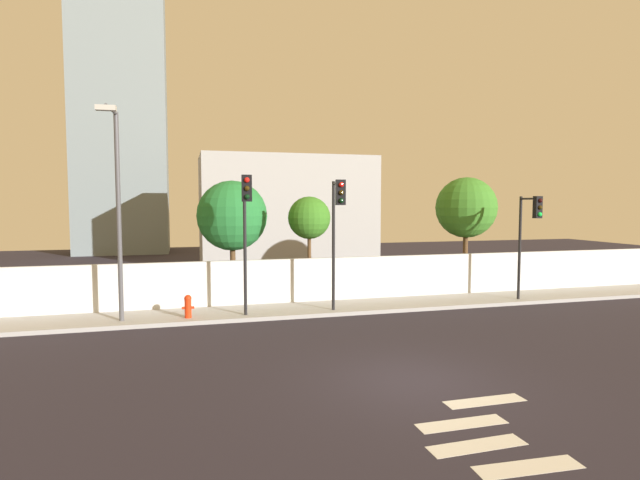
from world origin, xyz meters
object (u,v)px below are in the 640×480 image
(traffic_light_left, at_px, (246,215))
(traffic_light_right, at_px, (337,217))
(roadside_tree_midright, at_px, (466,208))
(street_lamp_curbside, at_px, (117,200))
(roadside_tree_midleft, at_px, (309,218))
(traffic_light_center, at_px, (530,225))
(roadside_tree_leftmost, at_px, (232,216))
(fire_hydrant, at_px, (188,305))

(traffic_light_left, distance_m, traffic_light_right, 3.34)
(roadside_tree_midright, bearing_deg, traffic_light_left, -162.31)
(traffic_light_right, distance_m, street_lamp_curbside, 7.66)
(roadside_tree_midleft, bearing_deg, roadside_tree_midright, 0.00)
(street_lamp_curbside, bearing_deg, traffic_light_center, -1.71)
(street_lamp_curbside, xyz_separation_m, roadside_tree_leftmost, (4.12, 2.82, -0.63))
(traffic_light_right, height_order, street_lamp_curbside, street_lamp_curbside)
(street_lamp_curbside, distance_m, roadside_tree_leftmost, 5.03)
(traffic_light_right, height_order, roadside_tree_midright, roadside_tree_midright)
(street_lamp_curbside, xyz_separation_m, fire_hydrant, (2.26, 0.08, -3.75))
(street_lamp_curbside, distance_m, roadside_tree_midright, 15.33)
(roadside_tree_leftmost, xyz_separation_m, roadside_tree_midleft, (3.30, -0.00, -0.12))
(traffic_light_left, xyz_separation_m, traffic_light_center, (11.76, 0.14, -0.46))
(traffic_light_center, relative_size, roadside_tree_midright, 0.80)
(traffic_light_left, height_order, roadside_tree_leftmost, traffic_light_left)
(traffic_light_left, distance_m, traffic_light_center, 11.77)
(roadside_tree_midright, bearing_deg, street_lamp_curbside, -169.39)
(fire_hydrant, relative_size, roadside_tree_leftmost, 0.16)
(traffic_light_right, xyz_separation_m, roadside_tree_midleft, (-0.19, 3.47, -0.14))
(fire_hydrant, height_order, roadside_tree_midright, roadside_tree_midright)
(traffic_light_right, bearing_deg, roadside_tree_leftmost, 135.13)
(traffic_light_left, height_order, traffic_light_right, traffic_light_left)
(roadside_tree_midleft, bearing_deg, street_lamp_curbside, -159.16)
(traffic_light_left, distance_m, roadside_tree_leftmost, 3.45)
(traffic_light_center, bearing_deg, traffic_light_right, -178.85)
(street_lamp_curbside, relative_size, roadside_tree_leftmost, 1.38)
(traffic_light_left, height_order, fire_hydrant, traffic_light_left)
(roadside_tree_leftmost, bearing_deg, traffic_light_left, -87.49)
(roadside_tree_leftmost, relative_size, roadside_tree_midright, 0.95)
(traffic_light_left, height_order, traffic_light_center, traffic_light_left)
(street_lamp_curbside, distance_m, roadside_tree_midleft, 7.97)
(traffic_light_center, bearing_deg, street_lamp_curbside, 178.29)
(traffic_light_right, xyz_separation_m, roadside_tree_leftmost, (-3.49, 3.47, -0.02))
(street_lamp_curbside, bearing_deg, traffic_light_left, -8.29)
(traffic_light_right, height_order, roadside_tree_leftmost, roadside_tree_leftmost)
(street_lamp_curbside, xyz_separation_m, roadside_tree_midleft, (7.42, 2.82, -0.75))
(fire_hydrant, xyz_separation_m, roadside_tree_midright, (12.81, 2.75, 3.44))
(street_lamp_curbside, height_order, roadside_tree_midright, street_lamp_curbside)
(traffic_light_right, relative_size, roadside_tree_leftmost, 0.95)
(traffic_light_right, distance_m, fire_hydrant, 6.25)
(roadside_tree_midleft, distance_m, roadside_tree_midright, 7.67)
(traffic_light_right, relative_size, street_lamp_curbside, 0.69)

